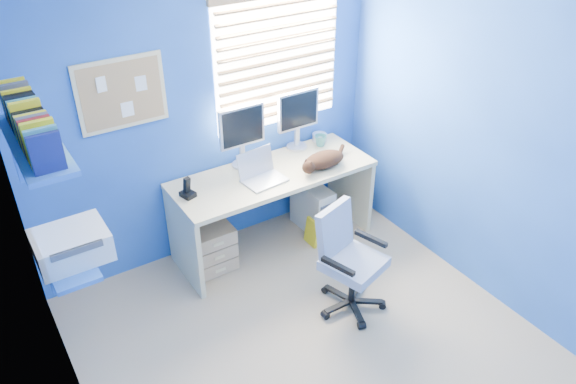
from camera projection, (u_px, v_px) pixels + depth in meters
floor at (320, 353)px, 3.96m from camera, size 3.00×3.20×0.00m
wall_back at (207, 111)px, 4.43m from camera, size 3.00×0.01×2.50m
wall_left at (65, 303)px, 2.61m from camera, size 0.01×3.20×2.50m
wall_right at (498, 143)px, 3.97m from camera, size 0.01×3.20×2.50m
desk at (273, 209)px, 4.83m from camera, size 1.71×0.65×0.74m
laptop at (264, 169)px, 4.45m from camera, size 0.35×0.29×0.22m
monitor_left at (241, 137)px, 4.59m from camera, size 0.40×0.12×0.54m
monitor_right at (297, 120)px, 4.86m from camera, size 0.40×0.13×0.54m
phone at (187, 187)px, 4.27m from camera, size 0.12×0.13×0.17m
mug at (320, 141)px, 5.01m from camera, size 0.10×0.09×0.10m
cd_spindle at (319, 137)px, 5.10m from camera, size 0.13×0.13×0.07m
cat at (324, 160)px, 4.68m from camera, size 0.42×0.29×0.13m
tower_pc at (312, 207)px, 5.12m from camera, size 0.21×0.45×0.45m
drawer_boxes at (212, 248)px, 4.65m from camera, size 0.35×0.28×0.41m
yellow_book at (312, 232)px, 4.97m from camera, size 0.03×0.17×0.24m
backpack at (358, 197)px, 5.40m from camera, size 0.27×0.22×0.30m
office_chair at (348, 272)px, 4.22m from camera, size 0.61×0.61×0.84m
window_blinds at (279, 61)px, 4.54m from camera, size 1.15×0.05×1.10m
corkboard at (122, 94)px, 3.96m from camera, size 0.64×0.02×0.52m
wall_shelves at (50, 188)px, 3.11m from camera, size 0.42×0.90×1.05m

